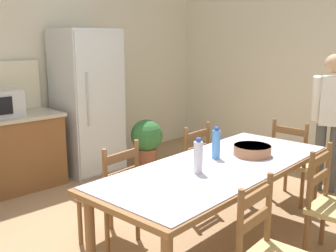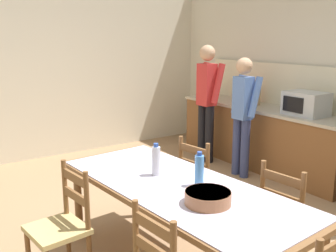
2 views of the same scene
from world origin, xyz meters
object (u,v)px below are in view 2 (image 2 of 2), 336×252
dining_table (178,193)px  bottle_off_centre (199,170)px  bottle_near_centre (156,160)px  serving_bowl (208,197)px  chair_side_near_left (61,227)px  chair_side_far_left (202,182)px  person_at_counter (243,111)px  person_at_sink (207,97)px  paper_bag (251,93)px  chair_side_far_right (289,218)px  microwave (306,104)px

dining_table → bottle_off_centre: 0.25m
bottle_near_centre → dining_table: bearing=4.6°
bottle_near_centre → bottle_off_centre: (0.38, 0.15, 0.00)m
serving_bowl → chair_side_near_left: chair_side_near_left is taller
chair_side_far_left → person_at_counter: 1.62m
bottle_near_centre → person_at_counter: (-1.09, 2.06, 0.02)m
chair_side_near_left → person_at_sink: size_ratio=0.52×
person_at_sink → paper_bag: bearing=-39.7°
bottle_near_centre → person_at_sink: bearing=131.7°
chair_side_far_right → dining_table: bearing=55.2°
paper_bag → serving_bowl: (2.13, -2.59, -0.26)m
serving_bowl → chair_side_near_left: bearing=-138.3°
dining_table → chair_side_far_right: size_ratio=2.54×
chair_side_near_left → bottle_off_centre: bearing=52.8°
bottle_off_centre → person_at_counter: person_at_counter is taller
bottle_near_centre → serving_bowl: bearing=-1.2°
microwave → chair_side_far_right: bearing=-55.5°
person_at_sink → person_at_counter: size_ratio=1.09×
serving_bowl → person_at_sink: 3.30m
bottle_near_centre → chair_side_far_left: (-0.28, 0.73, -0.44)m
serving_bowl → chair_side_far_left: chair_side_far_left is taller
dining_table → person_at_sink: size_ratio=1.32×
serving_bowl → person_at_sink: (-2.53, 2.10, 0.17)m
bottle_off_centre → person_at_counter: size_ratio=0.17×
person_at_sink → person_at_counter: bearing=-91.5°
paper_bag → serving_bowl: bearing=-50.6°
bottle_near_centre → chair_side_near_left: bottle_near_centre is taller
serving_bowl → chair_side_far_left: size_ratio=0.35×
paper_bag → serving_bowl: 3.36m
serving_bowl → person_at_counter: person_at_counter is taller
person_at_counter → chair_side_far_left: bearing=-148.9°
microwave → chair_side_near_left: 3.41m
dining_table → person_at_counter: person_at_counter is taller
chair_side_far_right → person_at_sink: bearing=-31.6°
bottle_near_centre → chair_side_far_right: bottle_near_centre is taller
serving_bowl → chair_side_far_right: 0.90m
chair_side_far_left → microwave: bearing=-91.3°
microwave → serving_bowl: microwave is taller
chair_side_near_left → person_at_counter: size_ratio=0.57×
bottle_off_centre → serving_bowl: (0.29, -0.16, -0.07)m
dining_table → chair_side_far_left: bearing=128.5°
paper_bag → chair_side_far_right: paper_bag is taller
microwave → paper_bag: paper_bag is taller
serving_bowl → chair_side_near_left: (-0.84, -0.75, -0.37)m
microwave → person_at_counter: person_at_counter is taller
bottle_off_centre → person_at_counter: bearing=127.4°
serving_bowl → person_at_sink: person_at_sink is taller
chair_side_far_right → person_at_sink: 2.93m
person_at_counter → chair_side_near_left: bearing=-162.0°
chair_side_far_right → person_at_counter: bearing=-40.1°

